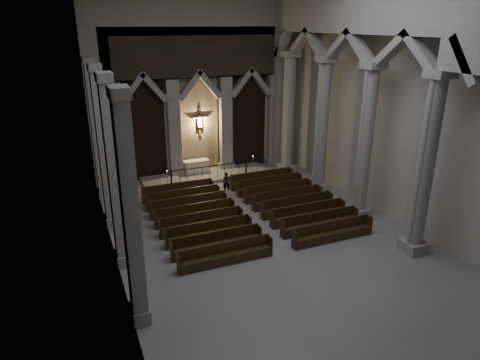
{
  "coord_description": "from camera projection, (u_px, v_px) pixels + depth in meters",
  "views": [
    {
      "loc": [
        -8.28,
        -15.25,
        9.73
      ],
      "look_at": [
        -0.69,
        3.0,
        2.44
      ],
      "focal_mm": 32.0,
      "sensor_mm": 36.0,
      "label": 1
    }
  ],
  "objects": [
    {
      "name": "room",
      "position": [
        285.0,
        80.0,
        16.93
      ],
      "size": [
        24.0,
        24.1,
        12.0
      ],
      "color": "gray",
      "rests_on": "ground"
    },
    {
      "name": "worshipper",
      "position": [
        227.0,
        183.0,
        25.85
      ],
      "size": [
        0.53,
        0.42,
        1.27
      ],
      "primitive_type": "imported",
      "rotation": [
        0.0,
        0.0,
        -0.28
      ],
      "color": "black",
      "rests_on": "ground"
    },
    {
      "name": "altar_rail",
      "position": [
        210.0,
        171.0,
        27.8
      ],
      "size": [
        5.22,
        0.09,
        1.03
      ],
      "color": "black",
      "rests_on": "ground"
    },
    {
      "name": "candle_stand_left",
      "position": [
        168.0,
        184.0,
        26.48
      ],
      "size": [
        0.21,
        0.21,
        1.22
      ],
      "color": "#B39837",
      "rests_on": "ground"
    },
    {
      "name": "sanctuary_step",
      "position": [
        206.0,
        175.0,
        28.72
      ],
      "size": [
        8.5,
        2.6,
        0.15
      ],
      "primitive_type": "cube",
      "color": "#9C9A92",
      "rests_on": "ground"
    },
    {
      "name": "left_pilasters",
      "position": [
        109.0,
        163.0,
        18.81
      ],
      "size": [
        0.6,
        13.0,
        8.03
      ],
      "color": "#9C9A92",
      "rests_on": "ground"
    },
    {
      "name": "altar",
      "position": [
        196.0,
        166.0,
        28.88
      ],
      "size": [
        1.72,
        0.69,
        0.88
      ],
      "color": "silver",
      "rests_on": "sanctuary_step"
    },
    {
      "name": "sanctuary_wall",
      "position": [
        199.0,
        74.0,
        27.26
      ],
      "size": [
        14.0,
        0.77,
        12.0
      ],
      "color": "#9C9A92",
      "rests_on": "ground"
    },
    {
      "name": "pews",
      "position": [
        247.0,
        212.0,
        22.64
      ],
      "size": [
        9.62,
        8.29,
        0.94
      ],
      "color": "black",
      "rests_on": "ground"
    },
    {
      "name": "right_arcade",
      "position": [
        376.0,
        66.0,
        19.98
      ],
      "size": [
        1.0,
        24.0,
        12.0
      ],
      "color": "#9C9A92",
      "rests_on": "ground"
    },
    {
      "name": "candle_stand_right",
      "position": [
        253.0,
        170.0,
        28.88
      ],
      "size": [
        0.23,
        0.23,
        1.37
      ],
      "color": "#B39837",
      "rests_on": "ground"
    }
  ]
}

